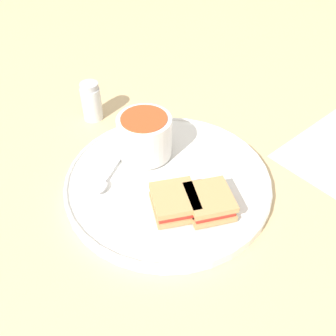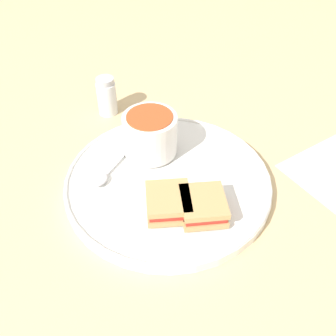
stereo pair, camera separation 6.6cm
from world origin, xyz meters
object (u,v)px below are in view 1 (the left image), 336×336
at_px(soup_bowl, 144,136).
at_px(salt_shaker, 91,101).
at_px(sandwich_half_far, 209,202).
at_px(spoon, 102,184).
at_px(sandwich_half_near, 175,202).

height_order(soup_bowl, salt_shaker, soup_bowl).
distance_m(soup_bowl, salt_shaker, 0.18).
bearing_deg(soup_bowl, salt_shaker, 97.55).
height_order(soup_bowl, sandwich_half_far, soup_bowl).
bearing_deg(sandwich_half_far, soup_bowl, 96.46).
bearing_deg(sandwich_half_far, spoon, 131.63).
relative_size(soup_bowl, sandwich_half_near, 1.06).
bearing_deg(spoon, soup_bowl, 160.47).
distance_m(soup_bowl, sandwich_half_near, 0.15).
distance_m(sandwich_half_far, salt_shaker, 0.36).
bearing_deg(salt_shaker, sandwich_half_far, -82.98).
relative_size(sandwich_half_near, sandwich_half_far, 1.01).
bearing_deg(salt_shaker, sandwich_half_near, -90.52).
xyz_separation_m(soup_bowl, salt_shaker, (-0.02, 0.18, -0.02)).
xyz_separation_m(sandwich_half_near, salt_shaker, (0.00, 0.32, 0.00)).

